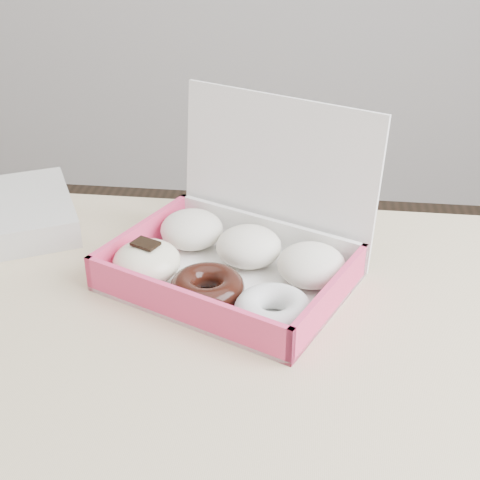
# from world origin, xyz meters

# --- Properties ---
(table) EXTENTS (1.20, 0.80, 0.75)m
(table) POSITION_xyz_m (0.00, 0.00, 0.67)
(table) COLOR #CAB785
(table) RESTS_ON ground
(donut_box) EXTENTS (0.39, 0.36, 0.23)m
(donut_box) POSITION_xyz_m (0.12, 0.17, 0.79)
(donut_box) COLOR white
(donut_box) RESTS_ON table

